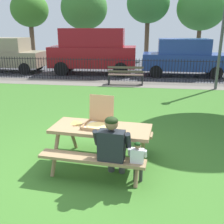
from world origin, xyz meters
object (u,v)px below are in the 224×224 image
Objects in this scene: far_tree_center at (148,4)px; picnic_table_foreground at (101,136)px; lamp_post_walkway at (223,23)px; parked_car_left at (93,50)px; parked_car_center at (184,57)px; far_tree_midleft at (84,8)px; far_tree_midright at (202,8)px; pizza_slice_on_table at (77,123)px; child_at_table at (138,159)px; parked_car_far_left at (6,54)px; park_bench_center at (126,76)px; far_tree_left at (30,10)px; pizza_box_open at (99,120)px; adult_at_table at (113,146)px.

picnic_table_foreground is at bearing -91.62° from far_tree_center.
parked_car_left is (-5.95, 3.15, -1.35)m from lamp_post_walkway.
parked_car_center is (4.94, -0.00, -0.30)m from parked_car_left.
lamp_post_walkway is at bearing -52.92° from far_tree_midleft.
far_tree_midright is (6.92, 7.86, 2.62)m from parked_car_left.
child_at_table reaches higher than pizza_slice_on_table.
child_at_table is 8.44m from lamp_post_walkway.
far_tree_center reaches higher than pizza_slice_on_table.
parked_car_far_left is 0.92× the size of parked_car_left.
park_bench_center is 0.30× the size of far_tree_left.
far_tree_left is at bearing 180.00° from far_tree_midleft.
picnic_table_foreground is 3.30× the size of pizza_box_open.
lamp_post_walkway is at bearing -15.76° from parked_car_far_left.
parked_car_left reaches higher than parked_car_center.
parked_car_center is at bearing 107.75° from lamp_post_walkway.
parked_car_center is 0.77× the size of far_tree_midleft.
parked_car_left is (-2.24, 10.07, 0.44)m from pizza_box_open.
park_bench_center is at bearing 91.30° from pizza_box_open.
child_at_table is at bearing -41.84° from pizza_box_open.
far_tree_center is (8.02, 7.86, 3.28)m from parked_car_far_left.
adult_at_table is 19.32m from far_tree_midright.
lamp_post_walkway is at bearing -95.05° from far_tree_midright.
far_tree_center reaches higher than park_bench_center.
parked_car_far_left is (-11.15, 3.15, -1.65)m from lamp_post_walkway.
child_at_table is 19.68m from far_tree_midleft.
parked_car_left is at bearing -109.72° from far_tree_center.
parked_car_center is 14.65m from far_tree_left.
far_tree_center is 1.03× the size of far_tree_midright.
parked_car_far_left is 0.77× the size of far_tree_midleft.
pizza_box_open is at bearing -91.83° from far_tree_center.
far_tree_midleft is at bearing 112.72° from park_bench_center.
picnic_table_foreground is 0.34× the size of far_tree_midleft.
parked_car_far_left and parked_car_center have the same top height.
far_tree_left is at bearing 180.00° from far_tree_midright.
parked_car_left is (-2.59, 10.69, 0.65)m from adult_at_table.
pizza_slice_on_table is 0.27× the size of adult_at_table.
picnic_table_foreground is 1.19× the size of park_bench_center.
park_bench_center is at bearing -20.77° from parked_car_far_left.
far_tree_left is (-8.90, 17.91, 3.12)m from pizza_slice_on_table.
lamp_post_walkway reaches higher than park_bench_center.
lamp_post_walkway is 0.82× the size of far_tree_left.
child_at_table is at bearing -40.38° from picnic_table_foreground.
parked_car_far_left is 10.14m from parked_car_center.
child_at_table is (0.41, -0.07, -0.16)m from adult_at_table.
pizza_box_open is 10.43m from parked_car_center.
far_tree_midleft reaches higher than park_bench_center.
adult_at_table is 18.90m from far_tree_center.
adult_at_table is at bearing -61.37° from picnic_table_foreground.
pizza_box_open is at bearing -118.13° from lamp_post_walkway.
far_tree_left reaches higher than lamp_post_walkway.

